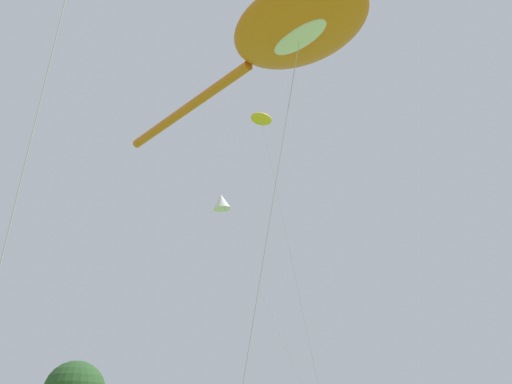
{
  "coord_description": "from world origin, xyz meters",
  "views": [
    {
      "loc": [
        -9.6,
        -1.95,
        1.52
      ],
      "look_at": [
        1.51,
        10.64,
        9.16
      ],
      "focal_mm": 40.28,
      "sensor_mm": 36.0,
      "label": 1
    }
  ],
  "objects": [
    {
      "name": "big_show_kite",
      "position": [
        2.03,
        9.29,
        15.1
      ],
      "size": [
        3.96,
        13.57,
        15.68
      ],
      "rotation": [
        0.0,
        0.0,
        -1.57
      ],
      "color": "orange",
      "rests_on": "ground"
    },
    {
      "name": "small_kite_tiny_distant",
      "position": [
        3.55,
        15.04,
        10.8
      ],
      "size": [
        2.7,
        4.67,
        11.21
      ],
      "rotation": [
        0.0,
        0.0,
        1.28
      ],
      "color": "white",
      "rests_on": "ground"
    },
    {
      "name": "small_kite_box_yellow",
      "position": [
        8.2,
        17.74,
        17.78
      ],
      "size": [
        5.25,
        1.04,
        18.22
      ],
      "rotation": [
        0.0,
        0.0,
        2.96
      ],
      "color": "yellow",
      "rests_on": "ground"
    }
  ]
}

